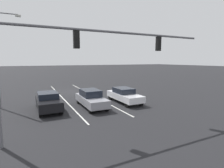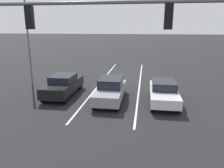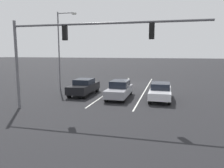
# 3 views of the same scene
# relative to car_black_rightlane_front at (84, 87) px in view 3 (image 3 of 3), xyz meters

# --- Properties ---
(ground_plane) EXTENTS (240.00, 240.00, 0.00)m
(ground_plane) POSITION_rel_car_black_rightlane_front_xyz_m (-3.72, -8.10, -0.79)
(ground_plane) COLOR black
(lane_stripe_left_divider) EXTENTS (0.12, 18.92, 0.01)m
(lane_stripe_left_divider) POSITION_rel_car_black_rightlane_front_xyz_m (-5.47, -4.64, -0.78)
(lane_stripe_left_divider) COLOR silver
(lane_stripe_left_divider) RESTS_ON ground_plane
(lane_stripe_center_divider) EXTENTS (0.12, 18.92, 0.01)m
(lane_stripe_center_divider) POSITION_rel_car_black_rightlane_front_xyz_m (-1.97, -4.64, -0.78)
(lane_stripe_center_divider) COLOR silver
(lane_stripe_center_divider) RESTS_ON ground_plane
(car_black_rightlane_front) EXTENTS (1.78, 4.57, 1.52)m
(car_black_rightlane_front) POSITION_rel_car_black_rightlane_front_xyz_m (0.00, 0.00, 0.00)
(car_black_rightlane_front) COLOR black
(car_black_rightlane_front) RESTS_ON ground_plane
(car_gray_midlane_front) EXTENTS (1.71, 4.60, 1.55)m
(car_gray_midlane_front) POSITION_rel_car_black_rightlane_front_xyz_m (-3.62, 0.62, -0.01)
(car_gray_midlane_front) COLOR gray
(car_gray_midlane_front) RESTS_ON ground_plane
(car_white_leftlane_front) EXTENTS (1.76, 4.62, 1.45)m
(car_white_leftlane_front) POSITION_rel_car_black_rightlane_front_xyz_m (-7.17, 0.48, -0.03)
(car_white_leftlane_front) COLOR silver
(car_white_leftlane_front) RESTS_ON ground_plane
(traffic_signal_gantry) EXTENTS (13.05, 0.37, 6.25)m
(traffic_signal_gantry) POSITION_rel_car_black_rightlane_front_xyz_m (-1.35, 5.80, 3.93)
(traffic_signal_gantry) COLOR slate
(traffic_signal_gantry) RESTS_ON ground_plane
(street_lamp_right_shoulder) EXTENTS (2.15, 0.24, 8.25)m
(street_lamp_right_shoulder) POSITION_rel_car_black_rightlane_front_xyz_m (3.48, -2.31, 3.98)
(street_lamp_right_shoulder) COLOR slate
(street_lamp_right_shoulder) RESTS_ON ground_plane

